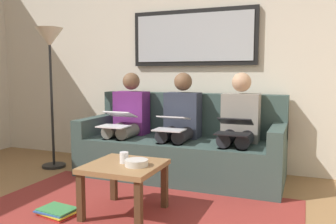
{
  "coord_description": "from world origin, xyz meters",
  "views": [
    {
      "loc": [
        -1.26,
        1.49,
        1.13
      ],
      "look_at": [
        0.0,
        -1.7,
        0.75
      ],
      "focal_mm": 37.36,
      "sensor_mm": 36.0,
      "label": 1
    }
  ],
  "objects_px": {
    "coffee_table": "(124,172)",
    "laptop_silver": "(172,123)",
    "laptop_black": "(234,127)",
    "standing_lamp": "(50,53)",
    "laptop_white": "(117,119)",
    "framed_mirror": "(193,38)",
    "cup": "(124,158)",
    "person_right": "(128,119)",
    "magazine_stack": "(57,212)",
    "person_left": "(239,125)",
    "couch": "(182,147)",
    "person_middle": "(180,122)",
    "bowl": "(136,163)"
  },
  "relations": [
    {
      "from": "coffee_table",
      "to": "laptop_black",
      "type": "relative_size",
      "value": 1.69
    },
    {
      "from": "bowl",
      "to": "standing_lamp",
      "type": "relative_size",
      "value": 0.11
    },
    {
      "from": "person_left",
      "to": "bowl",
      "type": "bearing_deg",
      "value": 63.71
    },
    {
      "from": "cup",
      "to": "laptop_white",
      "type": "relative_size",
      "value": 0.24
    },
    {
      "from": "person_right",
      "to": "magazine_stack",
      "type": "xyz_separation_m",
      "value": [
        -0.09,
        1.37,
        -0.58
      ]
    },
    {
      "from": "laptop_silver",
      "to": "bowl",
      "type": "bearing_deg",
      "value": 93.83
    },
    {
      "from": "laptop_silver",
      "to": "framed_mirror",
      "type": "bearing_deg",
      "value": -90.0
    },
    {
      "from": "person_right",
      "to": "laptop_white",
      "type": "xyz_separation_m",
      "value": [
        0.0,
        0.24,
        0.02
      ]
    },
    {
      "from": "cup",
      "to": "person_middle",
      "type": "xyz_separation_m",
      "value": [
        -0.07,
        -1.13,
        0.15
      ]
    },
    {
      "from": "coffee_table",
      "to": "laptop_silver",
      "type": "bearing_deg",
      "value": -93.61
    },
    {
      "from": "coffee_table",
      "to": "cup",
      "type": "distance_m",
      "value": 0.11
    },
    {
      "from": "coffee_table",
      "to": "laptop_white",
      "type": "distance_m",
      "value": 1.12
    },
    {
      "from": "laptop_white",
      "to": "magazine_stack",
      "type": "relative_size",
      "value": 1.16
    },
    {
      "from": "coffee_table",
      "to": "laptop_silver",
      "type": "height_order",
      "value": "laptop_silver"
    },
    {
      "from": "couch",
      "to": "laptop_black",
      "type": "height_order",
      "value": "couch"
    },
    {
      "from": "cup",
      "to": "standing_lamp",
      "type": "distance_m",
      "value": 1.97
    },
    {
      "from": "laptop_black",
      "to": "person_left",
      "type": "bearing_deg",
      "value": -90.0
    },
    {
      "from": "bowl",
      "to": "standing_lamp",
      "type": "xyz_separation_m",
      "value": [
        1.61,
        -0.97,
        0.93
      ]
    },
    {
      "from": "person_left",
      "to": "standing_lamp",
      "type": "xyz_separation_m",
      "value": [
        2.19,
        0.2,
        0.76
      ]
    },
    {
      "from": "couch",
      "to": "laptop_silver",
      "type": "distance_m",
      "value": 0.45
    },
    {
      "from": "person_middle",
      "to": "laptop_white",
      "type": "distance_m",
      "value": 0.68
    },
    {
      "from": "bowl",
      "to": "laptop_white",
      "type": "height_order",
      "value": "laptop_white"
    },
    {
      "from": "standing_lamp",
      "to": "person_left",
      "type": "bearing_deg",
      "value": -174.81
    },
    {
      "from": "coffee_table",
      "to": "person_left",
      "type": "height_order",
      "value": "person_left"
    },
    {
      "from": "coffee_table",
      "to": "magazine_stack",
      "type": "bearing_deg",
      "value": 24.21
    },
    {
      "from": "standing_lamp",
      "to": "laptop_white",
      "type": "bearing_deg",
      "value": 177.73
    },
    {
      "from": "laptop_black",
      "to": "laptop_silver",
      "type": "xyz_separation_m",
      "value": [
        0.64,
        0.01,
        0.0
      ]
    },
    {
      "from": "person_middle",
      "to": "bowl",
      "type": "bearing_deg",
      "value": 93.01
    },
    {
      "from": "laptop_silver",
      "to": "person_right",
      "type": "distance_m",
      "value": 0.69
    },
    {
      "from": "framed_mirror",
      "to": "person_left",
      "type": "bearing_deg",
      "value": 144.47
    },
    {
      "from": "laptop_black",
      "to": "standing_lamp",
      "type": "xyz_separation_m",
      "value": [
        2.19,
        -0.04,
        0.75
      ]
    },
    {
      "from": "bowl",
      "to": "person_right",
      "type": "relative_size",
      "value": 0.16
    },
    {
      "from": "framed_mirror",
      "to": "standing_lamp",
      "type": "height_order",
      "value": "framed_mirror"
    },
    {
      "from": "person_left",
      "to": "cup",
      "type": "bearing_deg",
      "value": 57.93
    },
    {
      "from": "magazine_stack",
      "to": "standing_lamp",
      "type": "height_order",
      "value": "standing_lamp"
    },
    {
      "from": "laptop_black",
      "to": "couch",
      "type": "bearing_deg",
      "value": -25.88
    },
    {
      "from": "person_middle",
      "to": "laptop_silver",
      "type": "distance_m",
      "value": 0.25
    },
    {
      "from": "bowl",
      "to": "laptop_silver",
      "type": "relative_size",
      "value": 0.55
    },
    {
      "from": "couch",
      "to": "person_right",
      "type": "relative_size",
      "value": 1.93
    },
    {
      "from": "coffee_table",
      "to": "standing_lamp",
      "type": "distance_m",
      "value": 2.04
    },
    {
      "from": "framed_mirror",
      "to": "laptop_black",
      "type": "height_order",
      "value": "framed_mirror"
    },
    {
      "from": "framed_mirror",
      "to": "laptop_white",
      "type": "bearing_deg",
      "value": 47.24
    },
    {
      "from": "couch",
      "to": "coffee_table",
      "type": "relative_size",
      "value": 3.86
    },
    {
      "from": "framed_mirror",
      "to": "cup",
      "type": "height_order",
      "value": "framed_mirror"
    },
    {
      "from": "couch",
      "to": "coffee_table",
      "type": "height_order",
      "value": "couch"
    },
    {
      "from": "couch",
      "to": "magazine_stack",
      "type": "distance_m",
      "value": 1.57
    },
    {
      "from": "coffee_table",
      "to": "bowl",
      "type": "height_order",
      "value": "bowl"
    },
    {
      "from": "laptop_white",
      "to": "person_right",
      "type": "bearing_deg",
      "value": -90.0
    },
    {
      "from": "laptop_black",
      "to": "person_right",
      "type": "bearing_deg",
      "value": -10.69
    },
    {
      "from": "cup",
      "to": "bowl",
      "type": "distance_m",
      "value": 0.14
    }
  ]
}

